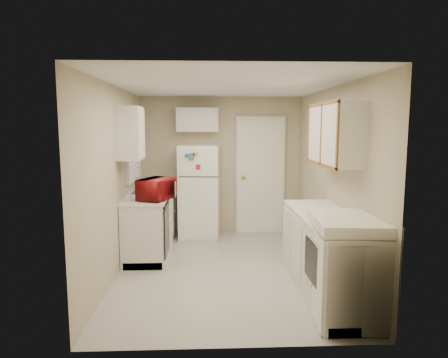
{
  "coord_description": "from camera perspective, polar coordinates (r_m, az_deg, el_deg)",
  "views": [
    {
      "loc": [
        -0.24,
        -5.1,
        1.9
      ],
      "look_at": [
        0.0,
        0.5,
        1.15
      ],
      "focal_mm": 32.0,
      "sensor_mm": 36.0,
      "label": 1
    }
  ],
  "objects": [
    {
      "name": "microwave",
      "position": [
        5.5,
        -9.58,
        -1.38
      ],
      "size": [
        0.59,
        0.47,
        0.35
      ],
      "primitive_type": "imported",
      "rotation": [
        0.0,
        0.0,
        1.17
      ],
      "color": "maroon",
      "rests_on": "left_counter"
    },
    {
      "name": "floor",
      "position": [
        5.45,
        0.23,
        -12.79
      ],
      "size": [
        3.8,
        3.8,
        0.0
      ],
      "primitive_type": "plane",
      "color": "beige",
      "rests_on": "ground"
    },
    {
      "name": "upper_cabinet_right",
      "position": [
        4.84,
        15.57,
        6.16
      ],
      "size": [
        0.3,
        1.2,
        0.7
      ],
      "primitive_type": "cube",
      "color": "silver",
      "rests_on": "wall_right"
    },
    {
      "name": "wall_left",
      "position": [
        5.28,
        -15.13,
        -0.26
      ],
      "size": [
        3.8,
        3.8,
        0.0
      ],
      "primitive_type": "plane",
      "color": "#BCAF8E",
      "rests_on": "floor"
    },
    {
      "name": "interior_door",
      "position": [
        7.08,
        5.21,
        0.44
      ],
      "size": [
        0.86,
        0.06,
        2.08
      ],
      "primitive_type": "cube",
      "color": "white",
      "rests_on": "floor"
    },
    {
      "name": "soap_bottle",
      "position": [
        6.77,
        -9.46,
        -0.13
      ],
      "size": [
        0.09,
        0.1,
        0.18
      ],
      "primitive_type": "imported",
      "rotation": [
        0.0,
        0.0,
        -0.21
      ],
      "color": "white",
      "rests_on": "left_counter"
    },
    {
      "name": "wall_right",
      "position": [
        5.4,
        15.24,
        -0.09
      ],
      "size": [
        3.8,
        3.8,
        0.0
      ],
      "primitive_type": "plane",
      "color": "#BCAF8E",
      "rests_on": "floor"
    },
    {
      "name": "right_counter",
      "position": [
        4.73,
        14.36,
        -10.46
      ],
      "size": [
        0.6,
        2.0,
        0.9
      ],
      "primitive_type": "cube",
      "color": "silver",
      "rests_on": "floor"
    },
    {
      "name": "left_counter",
      "position": [
        6.23,
        -10.37,
        -5.96
      ],
      "size": [
        0.6,
        1.8,
        0.9
      ],
      "primitive_type": "cube",
      "color": "silver",
      "rests_on": "floor"
    },
    {
      "name": "cabinet_over_fridge",
      "position": [
        6.85,
        -3.82,
        8.43
      ],
      "size": [
        0.7,
        0.3,
        0.4
      ],
      "primitive_type": "cube",
      "color": "silver",
      "rests_on": "wall_back"
    },
    {
      "name": "refrigerator",
      "position": [
        6.8,
        -3.5,
        -1.81
      ],
      "size": [
        0.71,
        0.7,
        1.58
      ],
      "primitive_type": "cube",
      "rotation": [
        0.0,
        0.0,
        -0.11
      ],
      "color": "white",
      "rests_on": "floor"
    },
    {
      "name": "window_blinds",
      "position": [
        6.26,
        -12.8,
        4.68
      ],
      "size": [
        0.1,
        0.98,
        1.08
      ],
      "primitive_type": "cube",
      "color": "silver",
      "rests_on": "wall_left"
    },
    {
      "name": "ceiling",
      "position": [
        5.13,
        0.24,
        13.21
      ],
      "size": [
        3.8,
        3.8,
        0.0
      ],
      "primitive_type": "plane",
      "color": "white",
      "rests_on": "floor"
    },
    {
      "name": "wall_front",
      "position": [
        3.29,
        1.76,
        -4.66
      ],
      "size": [
        2.8,
        2.8,
        0.0
      ],
      "primitive_type": "plane",
      "color": "#BCAF8E",
      "rests_on": "floor"
    },
    {
      "name": "wall_back",
      "position": [
        7.04,
        -0.48,
        1.91
      ],
      "size": [
        2.8,
        2.8,
        0.0
      ],
      "primitive_type": "plane",
      "color": "#BCAF8E",
      "rests_on": "floor"
    },
    {
      "name": "upper_cabinet_left",
      "position": [
        5.42,
        -13.28,
        6.36
      ],
      "size": [
        0.3,
        0.45,
        0.7
      ],
      "primitive_type": "cube",
      "color": "silver",
      "rests_on": "wall_left"
    },
    {
      "name": "dishwasher",
      "position": [
        5.61,
        -8.27,
        -7.01
      ],
      "size": [
        0.03,
        0.58,
        0.72
      ],
      "primitive_type": "cube",
      "color": "black",
      "rests_on": "floor"
    },
    {
      "name": "stove",
      "position": [
        4.22,
        17.31,
        -11.91
      ],
      "size": [
        0.74,
        0.89,
        1.03
      ],
      "primitive_type": "cube",
      "rotation": [
        0.0,
        0.0,
        -0.07
      ],
      "color": "white",
      "rests_on": "floor"
    },
    {
      "name": "sink",
      "position": [
        6.3,
        -10.27,
        -2.01
      ],
      "size": [
        0.54,
        0.74,
        0.16
      ],
      "primitive_type": "cube",
      "color": "gray",
      "rests_on": "left_counter"
    }
  ]
}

